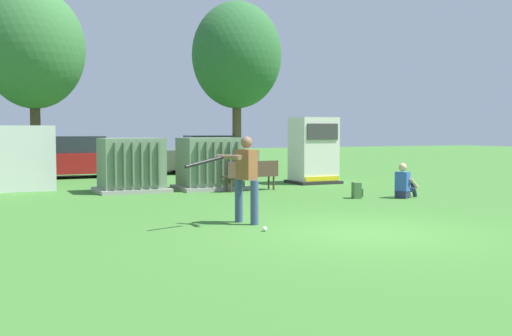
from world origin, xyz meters
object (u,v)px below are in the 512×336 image
at_px(sports_ball, 265,229).
at_px(seated_spectator, 404,184).
at_px(transformer_west, 131,166).
at_px(batter, 244,175).
at_px(parked_car_left_of_center, 72,158).
at_px(transformer_mid_west, 210,164).
at_px(backpack, 357,190).
at_px(park_bench, 252,173).
at_px(parked_car_right_of_center, 209,155).
at_px(generator_enclosure, 313,151).

relative_size(sports_ball, seated_spectator, 0.09).
height_order(transformer_west, batter, batter).
xyz_separation_m(seated_spectator, parked_car_left_of_center, (-7.15, 11.29, 0.38)).
relative_size(transformer_west, seated_spectator, 2.18).
bearing_deg(transformer_mid_west, sports_ball, -103.80).
bearing_deg(transformer_mid_west, parked_car_left_of_center, 115.45).
bearing_deg(batter, parked_car_left_of_center, 95.24).
height_order(backpack, parked_car_left_of_center, parked_car_left_of_center).
bearing_deg(sports_ball, transformer_mid_west, 76.20).
distance_m(transformer_west, sports_ball, 8.32).
distance_m(sports_ball, seated_spectator, 6.87).
height_order(transformer_mid_west, park_bench, transformer_mid_west).
bearing_deg(parked_car_left_of_center, backpack, -61.36).
bearing_deg(transformer_mid_west, backpack, -56.58).
bearing_deg(parked_car_right_of_center, batter, -107.92).
relative_size(transformer_west, park_bench, 1.14).
xyz_separation_m(transformer_west, batter, (0.50, -7.26, 0.19)).
relative_size(park_bench, parked_car_left_of_center, 0.43).
bearing_deg(park_bench, transformer_mid_west, 133.29).
height_order(batter, backpack, batter).
distance_m(generator_enclosure, park_bench, 3.52).
xyz_separation_m(park_bench, seated_spectator, (2.98, -3.55, -0.16)).
relative_size(sports_ball, parked_car_right_of_center, 0.02).
distance_m(batter, parked_car_right_of_center, 14.99).
bearing_deg(park_bench, batter, -115.87).
bearing_deg(parked_car_left_of_center, seated_spectator, -57.66).
height_order(transformer_west, park_bench, transformer_west).
distance_m(transformer_mid_west, batter, 7.28).
relative_size(generator_enclosure, batter, 1.32).
xyz_separation_m(seated_spectator, parked_car_right_of_center, (-1.28, 11.82, 0.38)).
bearing_deg(batter, sports_ball, -92.44).
relative_size(backpack, parked_car_left_of_center, 0.10).
bearing_deg(parked_car_right_of_center, park_bench, -101.65).
xyz_separation_m(transformer_mid_west, batter, (-1.93, -7.02, 0.19)).
height_order(generator_enclosure, sports_ball, generator_enclosure).
bearing_deg(parked_car_right_of_center, transformer_mid_west, -110.31).
distance_m(generator_enclosure, parked_car_right_of_center, 6.85).
bearing_deg(transformer_west, backpack, -40.24).
distance_m(sports_ball, backpack, 6.12).
distance_m(seated_spectator, parked_car_right_of_center, 11.90).
relative_size(transformer_mid_west, park_bench, 1.14).
height_order(sports_ball, seated_spectator, seated_spectator).
bearing_deg(seated_spectator, parked_car_left_of_center, 122.34).
bearing_deg(seated_spectator, park_bench, 130.02).
bearing_deg(seated_spectator, transformer_west, 142.94).
height_order(park_bench, parked_car_left_of_center, parked_car_left_of_center).
bearing_deg(backpack, seated_spectator, -20.59).
bearing_deg(batter, generator_enclosure, 51.57).
height_order(transformer_west, parked_car_right_of_center, same).
relative_size(transformer_west, generator_enclosure, 0.91).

